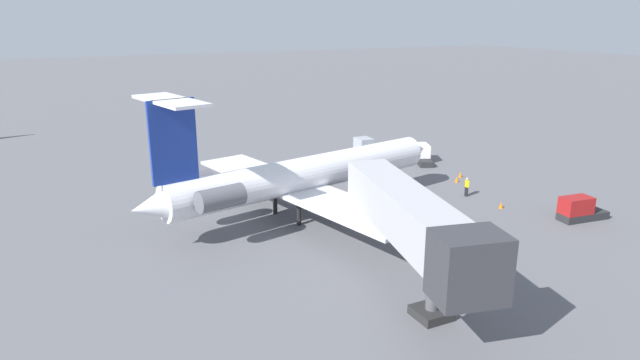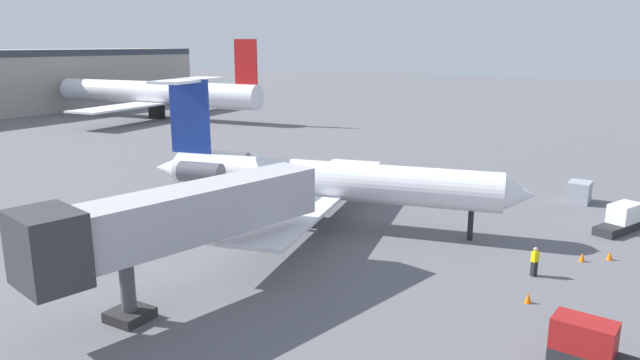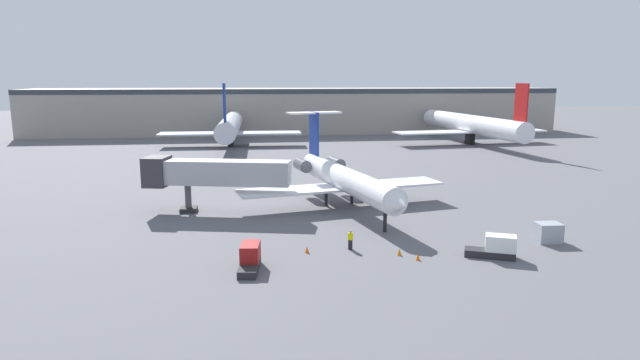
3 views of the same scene
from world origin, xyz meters
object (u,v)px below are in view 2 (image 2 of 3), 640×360
parked_airliner_west_mid (156,94)px  cargo_container_uld (579,192)px  traffic_cone_mid (582,257)px  ground_crew_marshaller (535,261)px  baggage_tug_lead (592,347)px  traffic_cone_near (528,298)px  baggage_tug_trailing (621,219)px  regional_jet (316,178)px  jet_bridge (167,221)px  traffic_cone_far (610,255)px

parked_airliner_west_mid → cargo_container_uld: bearing=-107.3°
traffic_cone_mid → ground_crew_marshaller: bearing=151.1°
baggage_tug_lead → traffic_cone_near: bearing=35.1°
baggage_tug_trailing → traffic_cone_near: bearing=168.1°
traffic_cone_mid → parked_airliner_west_mid: 80.83m
ground_crew_marshaller → traffic_cone_mid: 4.32m
regional_jet → baggage_tug_trailing: 21.40m
baggage_tug_lead → parked_airliner_west_mid: (48.32, 73.96, 3.48)m
jet_bridge → baggage_tug_trailing: (24.33, -18.51, -3.52)m
traffic_cone_near → baggage_tug_lead: bearing=-144.9°
baggage_tug_lead → traffic_cone_mid: baggage_tug_lead is taller
traffic_cone_near → traffic_cone_far: 9.19m
traffic_cone_mid → jet_bridge: bearing=134.6°
regional_jet → traffic_cone_mid: 17.83m
jet_bridge → traffic_cone_near: 18.29m
regional_jet → traffic_cone_mid: regional_jet is taller
baggage_tug_trailing → parked_airliner_west_mid: size_ratio=0.10×
baggage_tug_lead → traffic_cone_near: (4.76, 3.34, -0.56)m
baggage_tug_trailing → cargo_container_uld: size_ratio=1.94×
ground_crew_marshaller → traffic_cone_near: 3.85m
traffic_cone_mid → traffic_cone_far: bearing=-50.6°
regional_jet → baggage_tug_lead: bearing=-118.7°
jet_bridge → traffic_cone_near: size_ratio=29.23×
cargo_container_uld → parked_airliner_west_mid: (21.85, 70.34, 3.45)m
jet_bridge → cargo_container_uld: bearing=-26.0°
jet_bridge → traffic_cone_far: jet_bridge is taller
traffic_cone_near → traffic_cone_mid: size_ratio=1.00×
regional_jet → baggage_tug_trailing: size_ratio=6.55×
baggage_tug_lead → jet_bridge: bearing=103.3°
baggage_tug_trailing → traffic_cone_mid: bearing=168.4°
baggage_tug_trailing → traffic_cone_near: 15.52m
jet_bridge → traffic_cone_mid: 24.13m
jet_bridge → cargo_container_uld: jet_bridge is taller
jet_bridge → cargo_container_uld: size_ratio=7.39×
jet_bridge → traffic_cone_near: (9.15, -15.30, -4.08)m
jet_bridge → parked_airliner_west_mid: size_ratio=0.39×
cargo_container_uld → traffic_cone_far: size_ratio=3.95×
regional_jet → parked_airliner_west_mid: bearing=55.4°
regional_jet → cargo_container_uld: regional_jet is taller
traffic_cone_far → baggage_tug_lead: bearing=-178.7°
baggage_tug_trailing → traffic_cone_near: baggage_tug_trailing is taller
traffic_cone_near → parked_airliner_west_mid: 83.07m
traffic_cone_near → traffic_cone_far: size_ratio=1.00×
traffic_cone_far → traffic_cone_mid: bearing=129.4°
cargo_container_uld → regional_jet: bearing=135.8°
cargo_container_uld → traffic_cone_far: (-13.04, -3.30, -0.60)m
baggage_tug_trailing → cargo_container_uld: baggage_tug_trailing is taller
ground_crew_marshaller → cargo_container_uld: (17.93, -0.17, 0.01)m
baggage_tug_trailing → ground_crew_marshaller: bearing=162.3°
traffic_cone_far → cargo_container_uld: bearing=14.2°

